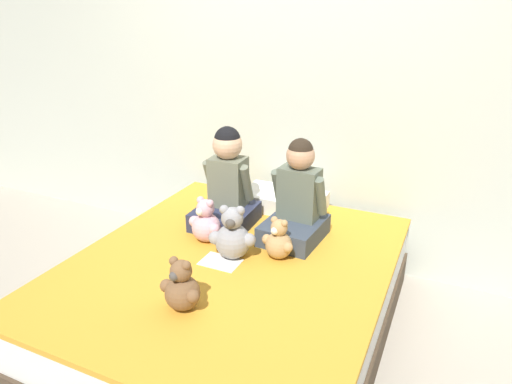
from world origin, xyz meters
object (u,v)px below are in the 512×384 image
(child_on_left, at_px, (227,186))
(teddy_bear_held_by_right_child, at_px, (279,241))
(pillow_at_headboard, at_px, (283,200))
(child_on_right, at_px, (297,201))
(bed, at_px, (232,297))
(teddy_bear_between_children, at_px, (233,236))
(teddy_bear_at_foot_of_bed, at_px, (181,288))
(teddy_bear_held_by_left_child, at_px, (206,223))
(sign_card, at_px, (221,262))

(child_on_left, distance_m, teddy_bear_held_by_right_child, 0.55)
(pillow_at_headboard, bearing_deg, child_on_right, -58.33)
(bed, xyz_separation_m, child_on_left, (-0.24, 0.40, 0.49))
(child_on_left, xyz_separation_m, teddy_bear_held_by_right_child, (0.46, -0.27, -0.15))
(teddy_bear_held_by_right_child, distance_m, teddy_bear_between_children, 0.25)
(teddy_bear_at_foot_of_bed, bearing_deg, teddy_bear_held_by_right_child, 76.95)
(teddy_bear_held_by_right_child, relative_size, pillow_at_headboard, 0.43)
(teddy_bear_at_foot_of_bed, relative_size, pillow_at_headboard, 0.46)
(teddy_bear_at_foot_of_bed, xyz_separation_m, pillow_at_headboard, (0.00, 1.23, -0.05))
(teddy_bear_held_by_left_child, height_order, teddy_bear_at_foot_of_bed, teddy_bear_held_by_left_child)
(teddy_bear_held_by_left_child, distance_m, teddy_bear_held_by_right_child, 0.46)
(child_on_left, distance_m, sign_card, 0.55)
(bed, xyz_separation_m, pillow_at_headboard, (0.00, 0.76, 0.29))
(child_on_right, xyz_separation_m, pillow_at_headboard, (-0.22, 0.36, -0.18))
(teddy_bear_at_foot_of_bed, bearing_deg, teddy_bear_between_children, 97.70)
(teddy_bear_held_by_right_child, bearing_deg, teddy_bear_held_by_left_child, -165.16)
(teddy_bear_between_children, relative_size, teddy_bear_at_foot_of_bed, 1.20)
(teddy_bear_held_by_left_child, distance_m, pillow_at_headboard, 0.67)
(child_on_right, distance_m, sign_card, 0.57)
(teddy_bear_at_foot_of_bed, height_order, pillow_at_headboard, teddy_bear_at_foot_of_bed)
(teddy_bear_held_by_left_child, xyz_separation_m, teddy_bear_held_by_right_child, (0.46, -0.00, -0.01))
(sign_card, bearing_deg, teddy_bear_between_children, 66.16)
(teddy_bear_held_by_right_child, bearing_deg, pillow_at_headboard, 124.72)
(teddy_bear_held_by_right_child, relative_size, teddy_bear_between_children, 0.77)
(child_on_left, relative_size, child_on_right, 1.03)
(teddy_bear_held_by_left_child, distance_m, sign_card, 0.29)
(teddy_bear_held_by_right_child, xyz_separation_m, pillow_at_headboard, (-0.22, 0.63, -0.04))
(child_on_left, xyz_separation_m, child_on_right, (0.46, -0.00, -0.02))
(teddy_bear_between_children, xyz_separation_m, sign_card, (-0.03, -0.08, -0.13))
(child_on_left, relative_size, sign_card, 2.94)
(sign_card, bearing_deg, teddy_bear_at_foot_of_bed, -84.83)
(child_on_left, distance_m, teddy_bear_held_by_left_child, 0.30)
(sign_card, bearing_deg, teddy_bear_held_by_left_child, 136.71)
(child_on_right, height_order, teddy_bear_held_by_left_child, child_on_right)
(teddy_bear_at_foot_of_bed, bearing_deg, bed, 96.92)
(teddy_bear_held_by_right_child, bearing_deg, child_on_right, 104.87)
(child_on_right, bearing_deg, sign_card, -116.56)
(child_on_left, bearing_deg, teddy_bear_held_by_right_child, -32.77)
(child_on_right, height_order, teddy_bear_between_children, child_on_right)
(bed, xyz_separation_m, teddy_bear_between_children, (-0.01, 0.03, 0.37))
(teddy_bear_at_foot_of_bed, distance_m, pillow_at_headboard, 1.23)
(bed, distance_m, teddy_bear_held_by_right_child, 0.42)
(teddy_bear_at_foot_of_bed, bearing_deg, child_on_right, 82.73)
(child_on_right, xyz_separation_m, teddy_bear_between_children, (-0.23, -0.37, -0.10))
(teddy_bear_held_by_left_child, height_order, teddy_bear_held_by_right_child, teddy_bear_held_by_left_child)
(teddy_bear_held_by_left_child, bearing_deg, teddy_bear_between_children, -10.19)
(bed, distance_m, sign_card, 0.25)
(teddy_bear_between_children, distance_m, teddy_bear_at_foot_of_bed, 0.50)
(child_on_right, height_order, sign_card, child_on_right)
(child_on_left, height_order, pillow_at_headboard, child_on_left)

